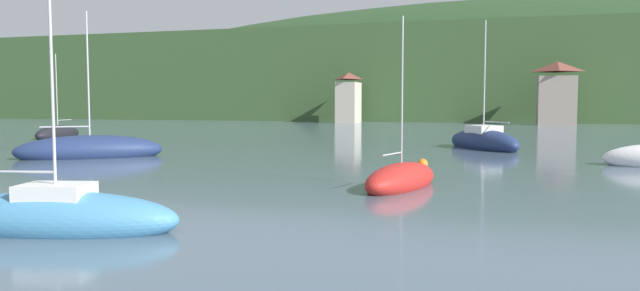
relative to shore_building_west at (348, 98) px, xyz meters
The scene contains 9 objects.
wooded_hillside 49.93m from the shore_building_west, 60.27° to the left, with size 352.00×65.06×42.54m.
shore_building_west is the anchor object (origin of this frame).
shore_building_westcentral 31.49m from the shore_building_west, ahead, with size 5.49×4.47×9.28m.
sailboat_near_0 82.14m from the shore_building_west, 81.35° to the right, with size 6.51×3.21×7.69m.
sailboat_far_1 50.97m from the shore_building_west, 107.81° to the right, with size 3.25×7.06×8.10m.
sailboat_mid_2 73.77m from the shore_building_west, 74.69° to the right, with size 2.97×5.38×6.81m.
sailboat_mid_8 63.97m from the shore_building_west, 90.05° to the right, with size 8.06×7.06×9.04m.
sailboat_far_9 54.92m from the shore_building_west, 66.24° to the right, with size 6.33×8.02×9.49m.
mooring_buoy_near 65.09m from the shore_building_west, 72.79° to the right, with size 0.56×0.56×0.56m, color orange.
Camera 1 is at (7.05, 25.78, 3.21)m, focal length 33.05 mm.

